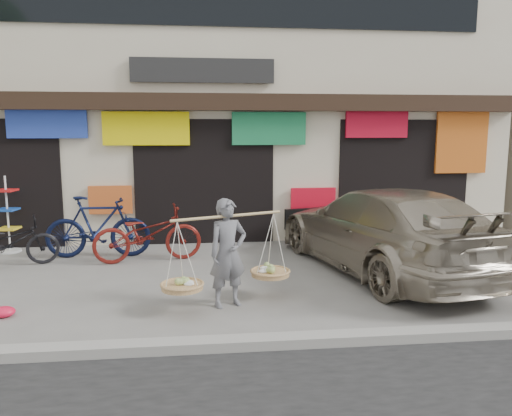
{
  "coord_description": "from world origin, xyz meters",
  "views": [
    {
      "loc": [
        -0.08,
        -7.36,
        2.45
      ],
      "look_at": [
        0.84,
        0.9,
        1.16
      ],
      "focal_mm": 35.0,
      "sensor_mm": 36.0,
      "label": 1
    }
  ],
  "objects": [
    {
      "name": "street_vendor",
      "position": [
        0.28,
        -0.59,
        0.7
      ],
      "size": [
        1.83,
        1.06,
        1.53
      ],
      "rotation": [
        0.0,
        0.0,
        0.37
      ],
      "color": "slate",
      "rests_on": "ground"
    },
    {
      "name": "ground",
      "position": [
        0.0,
        0.0,
        0.0
      ],
      "size": [
        70.0,
        70.0,
        0.0
      ],
      "primitive_type": "plane",
      "color": "gray",
      "rests_on": "ground"
    },
    {
      "name": "shophouse_block",
      "position": [
        -0.0,
        6.42,
        3.45
      ],
      "size": [
        14.0,
        6.32,
        7.0
      ],
      "color": "beige",
      "rests_on": "ground"
    },
    {
      "name": "red_bag",
      "position": [
        -2.72,
        -0.69,
        0.07
      ],
      "size": [
        0.31,
        0.25,
        0.14
      ],
      "primitive_type": "ellipsoid",
      "color": "#EF163B",
      "rests_on": "ground"
    },
    {
      "name": "kerb",
      "position": [
        0.0,
        -2.0,
        0.06
      ],
      "size": [
        70.0,
        0.25,
        0.12
      ],
      "primitive_type": "cube",
      "color": "gray",
      "rests_on": "ground"
    },
    {
      "name": "display_rack",
      "position": [
        -3.98,
        3.08,
        0.63
      ],
      "size": [
        0.43,
        0.43,
        1.56
      ],
      "rotation": [
        0.0,
        0.0,
        -0.13
      ],
      "color": "silver",
      "rests_on": "ground"
    },
    {
      "name": "suv",
      "position": [
        3.08,
        0.95,
        0.74
      ],
      "size": [
        3.14,
        5.43,
        1.48
      ],
      "rotation": [
        0.0,
        0.0,
        3.36
      ],
      "color": "#A39883",
      "rests_on": "ground"
    },
    {
      "name": "bike_2",
      "position": [
        -1.09,
        2.01,
        0.53
      ],
      "size": [
        2.11,
        1.06,
        1.06
      ],
      "primitive_type": "imported",
      "rotation": [
        0.0,
        0.0,
        1.75
      ],
      "color": "maroon",
      "rests_on": "ground"
    },
    {
      "name": "bike_0",
      "position": [
        -3.55,
        1.86,
        0.45
      ],
      "size": [
        1.82,
        1.15,
        0.9
      ],
      "primitive_type": "imported",
      "rotation": [
        0.0,
        0.0,
        1.92
      ],
      "color": "black",
      "rests_on": "ground"
    },
    {
      "name": "bike_1",
      "position": [
        -2.09,
        2.43,
        0.61
      ],
      "size": [
        2.02,
        0.58,
        1.21
      ],
      "primitive_type": "imported",
      "rotation": [
        0.0,
        0.0,
        1.57
      ],
      "color": "#0D1533",
      "rests_on": "ground"
    }
  ]
}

